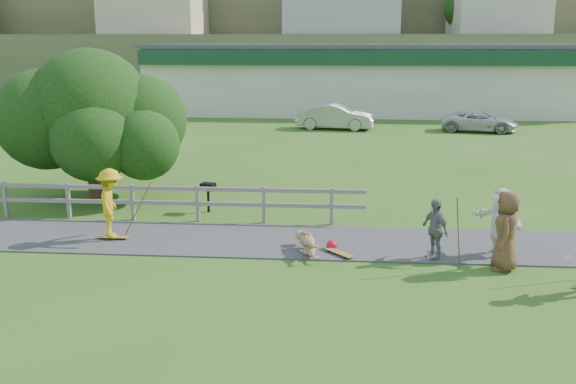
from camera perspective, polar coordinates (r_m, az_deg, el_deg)
name	(u,v)px	position (r m, az deg, el deg)	size (l,w,h in m)	color
ground	(248,259)	(16.05, -3.55, -5.97)	(260.00, 260.00, 0.00)	#365B1A
path	(256,240)	(17.45, -2.84, -4.30)	(34.00, 3.00, 0.04)	#313133
fence	(112,196)	(20.06, -15.36, -0.36)	(15.05, 0.10, 1.10)	slate
strip_mall	(365,78)	(50.03, 6.90, 10.03)	(32.50, 10.75, 5.10)	beige
skater_rider	(111,207)	(17.88, -15.46, -1.28)	(1.22, 0.70, 1.88)	gold
skater_fallen	(308,243)	(16.29, 1.79, -4.57)	(1.60, 0.38, 0.58)	tan
spectator_b	(435,229)	(16.16, 12.92, -3.26)	(0.91, 0.38, 1.56)	slate
spectator_c	(506,231)	(15.85, 18.85, -3.30)	(0.93, 0.61, 1.91)	brown
spectator_d	(500,222)	(16.82, 18.33, -2.58)	(1.64, 0.52, 1.77)	white
car_silver	(335,117)	(39.80, 4.19, 6.69)	(1.63, 4.68, 1.54)	#A6A7AE
car_white	(479,121)	(40.26, 16.62, 6.03)	(2.06, 4.47, 1.24)	#B8B9B4
tree	(93,136)	(22.84, -16.97, 4.81)	(6.46, 6.46, 4.31)	black
bbq	(208,198)	(20.39, -7.10, -0.50)	(0.43, 0.33, 0.94)	black
longboard_rider	(113,239)	(18.11, -15.29, -4.02)	(0.83, 0.20, 0.09)	brown
longboard_fallen	(339,254)	(16.25, 4.60, -5.55)	(0.90, 0.22, 0.10)	brown
helmet	(332,245)	(16.65, 3.92, -4.74)	(0.28, 0.28, 0.28)	red
pole_rider	(138,206)	(18.06, -13.23, -1.21)	(0.03, 0.03, 1.76)	brown
pole_spec_left	(458,234)	(15.52, 14.90, -3.63)	(0.03, 0.03, 1.78)	brown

